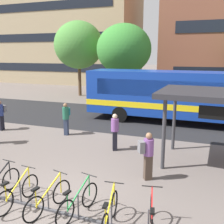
% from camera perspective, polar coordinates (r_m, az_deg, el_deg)
% --- Properties ---
extents(ground, '(200.00, 200.00, 0.00)m').
position_cam_1_polar(ground, '(7.94, -14.98, -19.94)').
color(ground, '#6B605B').
extents(bus_lane_asphalt, '(80.00, 7.20, 0.01)m').
position_cam_1_polar(bus_lane_asphalt, '(17.17, 5.38, -1.55)').
color(bus_lane_asphalt, '#232326').
rests_on(bus_lane_asphalt, ground).
extents(city_bus, '(12.08, 2.83, 3.20)m').
position_cam_1_polar(city_bus, '(16.37, 15.83, 3.65)').
color(city_bus, '#14389E').
rests_on(city_bus, ground).
extents(bike_rack, '(7.46, 0.29, 0.70)m').
position_cam_1_polar(bike_rack, '(8.00, -16.85, -19.02)').
color(bike_rack, '#47474C').
rests_on(bike_rack, ground).
extents(parked_bicycle_yellow_3, '(0.52, 1.72, 0.99)m').
position_cam_1_polar(parked_bicycle_yellow_3, '(8.08, -20.26, -16.58)').
color(parked_bicycle_yellow_3, black).
rests_on(parked_bicycle_yellow_3, ground).
extents(parked_bicycle_yellow_4, '(0.60, 1.69, 0.99)m').
position_cam_1_polar(parked_bicycle_yellow_4, '(7.55, -13.99, -18.30)').
color(parked_bicycle_yellow_4, black).
rests_on(parked_bicycle_yellow_4, ground).
extents(parked_bicycle_green_5, '(0.58, 1.69, 0.99)m').
position_cam_1_polar(parked_bicycle_green_5, '(7.27, -7.55, -19.36)').
color(parked_bicycle_green_5, black).
rests_on(parked_bicycle_green_5, ground).
extents(parked_bicycle_yellow_6, '(0.52, 1.72, 0.99)m').
position_cam_1_polar(parked_bicycle_yellow_6, '(6.79, -0.52, -21.78)').
color(parked_bicycle_yellow_6, black).
rests_on(parked_bicycle_yellow_6, ground).
extents(parked_bicycle_red_7, '(0.54, 1.70, 0.99)m').
position_cam_1_polar(parked_bicycle_red_7, '(6.69, 8.77, -22.56)').
color(parked_bicycle_red_7, black).
rests_on(parked_bicycle_red_7, ground).
extents(commuter_black_pack_1, '(0.49, 0.60, 1.68)m').
position_cam_1_polar(commuter_black_pack_1, '(11.42, 0.63, -3.83)').
color(commuter_black_pack_1, black).
rests_on(commuter_black_pack_1, ground).
extents(commuter_grey_pack_2, '(0.61, 0.54, 1.68)m').
position_cam_1_polar(commuter_grey_pack_2, '(8.84, 7.89, -9.00)').
color(commuter_grey_pack_2, '#47382D').
rests_on(commuter_grey_pack_2, ground).
extents(commuter_grey_pack_3, '(0.37, 0.55, 1.71)m').
position_cam_1_polar(commuter_grey_pack_3, '(15.72, -23.50, -0.23)').
color(commuter_grey_pack_3, black).
rests_on(commuter_grey_pack_3, ground).
extents(commuter_teal_pack_4, '(0.40, 0.57, 1.73)m').
position_cam_1_polar(commuter_teal_pack_4, '(13.79, -10.19, -1.01)').
color(commuter_teal_pack_4, '#2D3851').
rests_on(commuter_teal_pack_4, ground).
extents(street_tree_1, '(4.80, 4.80, 6.84)m').
position_cam_1_polar(street_tree_1, '(23.13, 2.66, 13.77)').
color(street_tree_1, brown).
rests_on(street_tree_1, ground).
extents(street_tree_2, '(4.89, 4.89, 7.46)m').
position_cam_1_polar(street_tree_2, '(26.68, -7.42, 14.54)').
color(street_tree_2, brown).
rests_on(street_tree_2, ground).
extents(building_left_wing, '(23.47, 10.69, 20.09)m').
position_cam_1_polar(building_left_wing, '(42.65, -11.38, 20.38)').
color(building_left_wing, tan).
rests_on(building_left_wing, ground).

